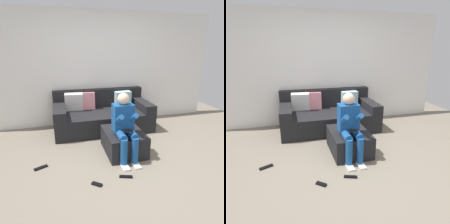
# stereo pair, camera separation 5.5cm
# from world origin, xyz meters

# --- Properties ---
(ground_plane) EXTENTS (7.07, 7.07, 0.00)m
(ground_plane) POSITION_xyz_m (0.00, 0.00, 0.00)
(ground_plane) COLOR slate
(wall_back) EXTENTS (5.44, 0.10, 2.48)m
(wall_back) POSITION_xyz_m (0.00, 2.10, 1.24)
(wall_back) COLOR white
(wall_back) RESTS_ON ground_plane
(couch_sectional) EXTENTS (2.04, 0.99, 0.82)m
(couch_sectional) POSITION_xyz_m (-0.07, 1.62, 0.29)
(couch_sectional) COLOR black
(couch_sectional) RESTS_ON ground_plane
(ottoman) EXTENTS (0.63, 0.79, 0.37)m
(ottoman) POSITION_xyz_m (0.05, 0.50, 0.18)
(ottoman) COLOR black
(ottoman) RESTS_ON ground_plane
(person_seated) EXTENTS (0.32, 0.61, 1.05)m
(person_seated) POSITION_xyz_m (0.00, 0.31, 0.58)
(person_seated) COLOR #194C8C
(person_seated) RESTS_ON ground_plane
(remote_near_ottoman) EXTENTS (0.19, 0.10, 0.02)m
(remote_near_ottoman) POSITION_xyz_m (-0.15, -0.22, 0.01)
(remote_near_ottoman) COLOR black
(remote_near_ottoman) RESTS_ON ground_plane
(remote_by_storage_bin) EXTENTS (0.15, 0.13, 0.02)m
(remote_by_storage_bin) POSITION_xyz_m (-0.57, -0.27, 0.01)
(remote_by_storage_bin) COLOR black
(remote_by_storage_bin) RESTS_ON ground_plane
(remote_under_side_table) EXTENTS (0.20, 0.13, 0.02)m
(remote_under_side_table) POSITION_xyz_m (-1.30, 0.32, 0.01)
(remote_under_side_table) COLOR black
(remote_under_side_table) RESTS_ON ground_plane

